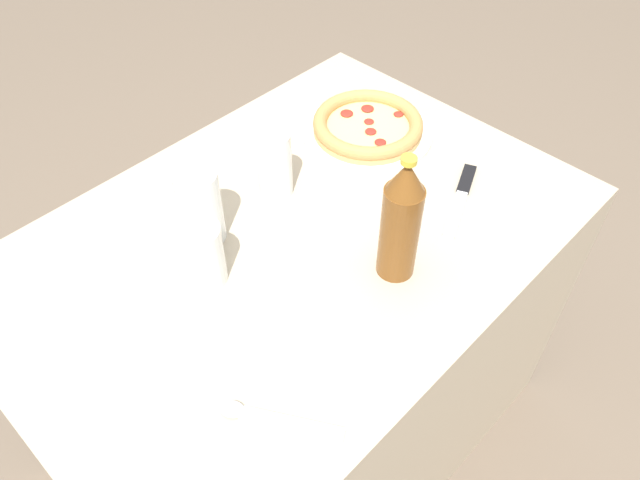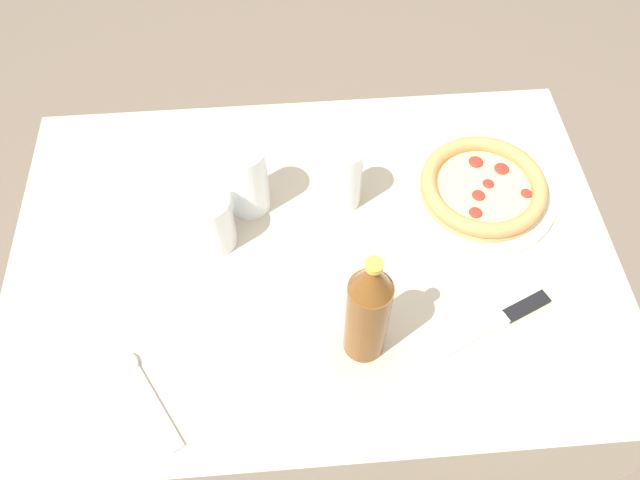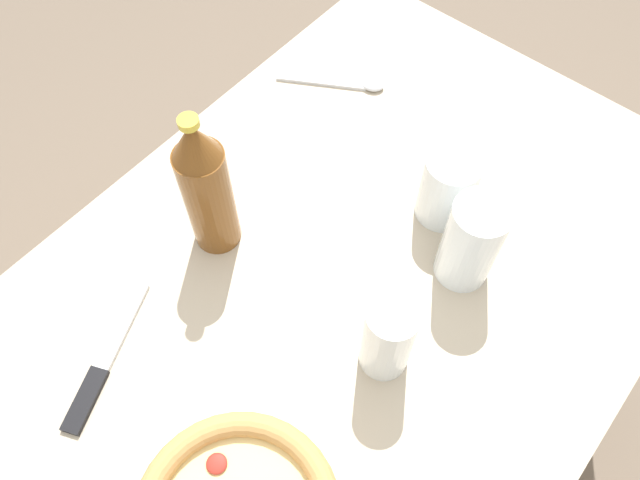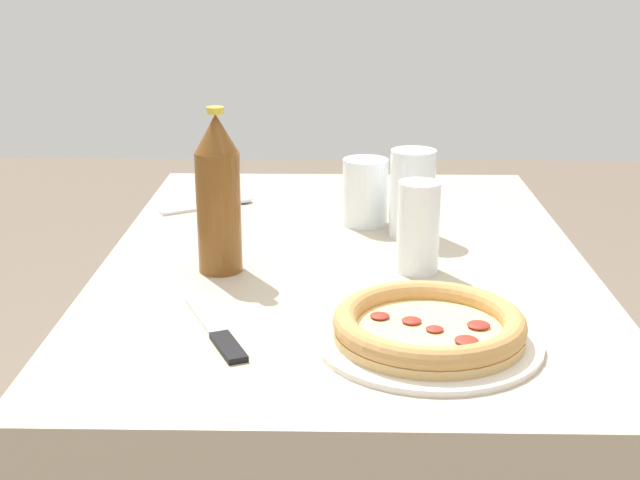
{
  "view_description": "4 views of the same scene",
  "coord_description": "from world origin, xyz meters",
  "px_view_note": "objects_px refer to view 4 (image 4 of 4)",
  "views": [
    {
      "loc": [
        -0.55,
        -0.6,
        1.6
      ],
      "look_at": [
        -0.0,
        -0.08,
        0.8
      ],
      "focal_mm": 35.0,
      "sensor_mm": 36.0,
      "label": 1
    },
    {
      "loc": [
        -0.04,
        -0.62,
        1.71
      ],
      "look_at": [
        0.01,
        -0.0,
        0.79
      ],
      "focal_mm": 35.0,
      "sensor_mm": 36.0,
      "label": 2
    },
    {
      "loc": [
        0.34,
        0.23,
        1.55
      ],
      "look_at": [
        -0.0,
        -0.06,
        0.8
      ],
      "focal_mm": 35.0,
      "sensor_mm": 36.0,
      "label": 3
    },
    {
      "loc": [
        1.36,
        -0.01,
        1.23
      ],
      "look_at": [
        0.04,
        -0.04,
        0.8
      ],
      "focal_mm": 50.0,
      "sensor_mm": 36.0,
      "label": 4
    }
  ],
  "objects_px": {
    "glass_lemonade": "(412,198)",
    "knife": "(216,331)",
    "glass_iced_tea": "(418,232)",
    "pizza_margherita": "(429,329)",
    "beer_bottle": "(218,195)",
    "spoon": "(219,204)",
    "glass_water": "(365,194)"
  },
  "relations": [
    {
      "from": "glass_iced_tea",
      "to": "beer_bottle",
      "type": "bearing_deg",
      "value": -89.33
    },
    {
      "from": "pizza_margherita",
      "to": "glass_iced_tea",
      "type": "height_order",
      "value": "glass_iced_tea"
    },
    {
      "from": "glass_lemonade",
      "to": "knife",
      "type": "distance_m",
      "value": 0.51
    },
    {
      "from": "spoon",
      "to": "pizza_margherita",
      "type": "bearing_deg",
      "value": 28.96
    },
    {
      "from": "beer_bottle",
      "to": "spoon",
      "type": "xyz_separation_m",
      "value": [
        -0.36,
        -0.05,
        -0.12
      ]
    },
    {
      "from": "glass_lemonade",
      "to": "spoon",
      "type": "xyz_separation_m",
      "value": [
        -0.18,
        -0.36,
        -0.06
      ]
    },
    {
      "from": "glass_iced_tea",
      "to": "knife",
      "type": "bearing_deg",
      "value": -49.08
    },
    {
      "from": "knife",
      "to": "beer_bottle",
      "type": "bearing_deg",
      "value": -174.24
    },
    {
      "from": "spoon",
      "to": "beer_bottle",
      "type": "bearing_deg",
      "value": 7.83
    },
    {
      "from": "glass_lemonade",
      "to": "knife",
      "type": "bearing_deg",
      "value": -34.01
    },
    {
      "from": "glass_iced_tea",
      "to": "glass_lemonade",
      "type": "bearing_deg",
      "value": 178.45
    },
    {
      "from": "glass_lemonade",
      "to": "glass_iced_tea",
      "type": "height_order",
      "value": "glass_lemonade"
    },
    {
      "from": "pizza_margherita",
      "to": "glass_iced_tea",
      "type": "xyz_separation_m",
      "value": [
        -0.27,
        0.01,
        0.04
      ]
    },
    {
      "from": "beer_bottle",
      "to": "knife",
      "type": "xyz_separation_m",
      "value": [
        0.24,
        0.02,
        -0.12
      ]
    },
    {
      "from": "glass_lemonade",
      "to": "glass_iced_tea",
      "type": "relative_size",
      "value": 1.07
    },
    {
      "from": "glass_iced_tea",
      "to": "knife",
      "type": "height_order",
      "value": "glass_iced_tea"
    },
    {
      "from": "pizza_margherita",
      "to": "knife",
      "type": "height_order",
      "value": "pizza_margherita"
    },
    {
      "from": "glass_iced_tea",
      "to": "spoon",
      "type": "bearing_deg",
      "value": -135.14
    },
    {
      "from": "glass_lemonade",
      "to": "spoon",
      "type": "bearing_deg",
      "value": -116.14
    },
    {
      "from": "glass_iced_tea",
      "to": "knife",
      "type": "distance_m",
      "value": 0.37
    },
    {
      "from": "glass_lemonade",
      "to": "glass_water",
      "type": "bearing_deg",
      "value": -129.89
    },
    {
      "from": "glass_lemonade",
      "to": "spoon",
      "type": "distance_m",
      "value": 0.4
    },
    {
      "from": "glass_water",
      "to": "knife",
      "type": "bearing_deg",
      "value": -22.88
    },
    {
      "from": "glass_iced_tea",
      "to": "spoon",
      "type": "distance_m",
      "value": 0.5
    },
    {
      "from": "beer_bottle",
      "to": "knife",
      "type": "distance_m",
      "value": 0.27
    },
    {
      "from": "glass_water",
      "to": "beer_bottle",
      "type": "height_order",
      "value": "beer_bottle"
    },
    {
      "from": "pizza_margherita",
      "to": "knife",
      "type": "relative_size",
      "value": 1.38
    },
    {
      "from": "glass_iced_tea",
      "to": "spoon",
      "type": "xyz_separation_m",
      "value": [
        -0.35,
        -0.35,
        -0.06
      ]
    },
    {
      "from": "pizza_margherita",
      "to": "beer_bottle",
      "type": "distance_m",
      "value": 0.41
    },
    {
      "from": "pizza_margherita",
      "to": "glass_water",
      "type": "relative_size",
      "value": 2.39
    },
    {
      "from": "glass_iced_tea",
      "to": "glass_water",
      "type": "relative_size",
      "value": 1.18
    },
    {
      "from": "glass_lemonade",
      "to": "beer_bottle",
      "type": "bearing_deg",
      "value": -59.37
    }
  ]
}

